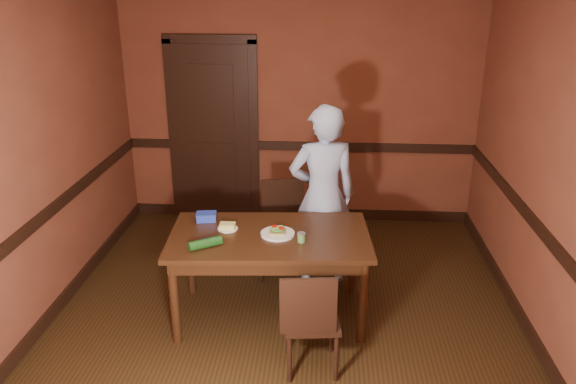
# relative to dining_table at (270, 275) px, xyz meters

# --- Properties ---
(floor) EXTENTS (4.00, 4.50, 0.01)m
(floor) POSITION_rel_dining_table_xyz_m (0.13, -0.11, -0.38)
(floor) COLOR black
(floor) RESTS_ON ground
(wall_back) EXTENTS (4.00, 0.02, 2.70)m
(wall_back) POSITION_rel_dining_table_xyz_m (0.13, 2.14, 0.97)
(wall_back) COLOR brown
(wall_back) RESTS_ON ground
(wall_front) EXTENTS (4.00, 0.02, 2.70)m
(wall_front) POSITION_rel_dining_table_xyz_m (0.13, -2.36, 0.97)
(wall_front) COLOR brown
(wall_front) RESTS_ON ground
(wall_left) EXTENTS (0.02, 4.50, 2.70)m
(wall_left) POSITION_rel_dining_table_xyz_m (-1.87, -0.11, 0.97)
(wall_left) COLOR brown
(wall_left) RESTS_ON ground
(wall_right) EXTENTS (0.02, 4.50, 2.70)m
(wall_right) POSITION_rel_dining_table_xyz_m (2.13, -0.11, 0.97)
(wall_right) COLOR brown
(wall_right) RESTS_ON ground
(dado_back) EXTENTS (4.00, 0.03, 0.10)m
(dado_back) POSITION_rel_dining_table_xyz_m (0.13, 2.12, 0.52)
(dado_back) COLOR black
(dado_back) RESTS_ON ground
(dado_left) EXTENTS (0.03, 4.50, 0.10)m
(dado_left) POSITION_rel_dining_table_xyz_m (-1.85, -0.11, 0.52)
(dado_left) COLOR black
(dado_left) RESTS_ON ground
(dado_right) EXTENTS (0.03, 4.50, 0.10)m
(dado_right) POSITION_rel_dining_table_xyz_m (2.12, -0.11, 0.52)
(dado_right) COLOR black
(dado_right) RESTS_ON ground
(baseboard_back) EXTENTS (4.00, 0.03, 0.12)m
(baseboard_back) POSITION_rel_dining_table_xyz_m (0.13, 2.12, -0.32)
(baseboard_back) COLOR black
(baseboard_back) RESTS_ON ground
(baseboard_left) EXTENTS (0.03, 4.50, 0.12)m
(baseboard_left) POSITION_rel_dining_table_xyz_m (-1.85, -0.11, -0.32)
(baseboard_left) COLOR black
(baseboard_left) RESTS_ON ground
(baseboard_right) EXTENTS (0.03, 4.50, 0.12)m
(baseboard_right) POSITION_rel_dining_table_xyz_m (2.12, -0.11, -0.32)
(baseboard_right) COLOR black
(baseboard_right) RESTS_ON ground
(door) EXTENTS (1.05, 0.07, 2.20)m
(door) POSITION_rel_dining_table_xyz_m (-0.87, 2.10, 0.71)
(door) COLOR black
(door) RESTS_ON ground
(dining_table) EXTENTS (1.69, 1.03, 0.77)m
(dining_table) POSITION_rel_dining_table_xyz_m (0.00, 0.00, 0.00)
(dining_table) COLOR black
(dining_table) RESTS_ON floor
(chair_far) EXTENTS (0.53, 0.53, 0.91)m
(chair_far) POSITION_rel_dining_table_xyz_m (-0.02, 0.76, 0.07)
(chair_far) COLOR black
(chair_far) RESTS_ON floor
(chair_near) EXTENTS (0.44, 0.44, 0.84)m
(chair_near) POSITION_rel_dining_table_xyz_m (0.37, -0.66, 0.04)
(chair_near) COLOR black
(chair_near) RESTS_ON floor
(person) EXTENTS (0.70, 0.53, 1.71)m
(person) POSITION_rel_dining_table_xyz_m (0.42, 0.66, 0.47)
(person) COLOR #A2B7DB
(person) RESTS_ON floor
(sandwich_plate) EXTENTS (0.28, 0.28, 0.07)m
(sandwich_plate) POSITION_rel_dining_table_xyz_m (0.07, -0.00, 0.40)
(sandwich_plate) COLOR white
(sandwich_plate) RESTS_ON dining_table
(sauce_jar) EXTENTS (0.07, 0.07, 0.08)m
(sauce_jar) POSITION_rel_dining_table_xyz_m (0.27, -0.12, 0.42)
(sauce_jar) COLOR #4E833E
(sauce_jar) RESTS_ON dining_table
(cheese_saucer) EXTENTS (0.17, 0.17, 0.05)m
(cheese_saucer) POSITION_rel_dining_table_xyz_m (-0.36, 0.07, 0.40)
(cheese_saucer) COLOR white
(cheese_saucer) RESTS_ON dining_table
(food_tub) EXTENTS (0.19, 0.14, 0.07)m
(food_tub) POSITION_rel_dining_table_xyz_m (-0.57, 0.23, 0.42)
(food_tub) COLOR #2740BC
(food_tub) RESTS_ON dining_table
(wrapped_veg) EXTENTS (0.26, 0.21, 0.07)m
(wrapped_veg) POSITION_rel_dining_table_xyz_m (-0.47, -0.28, 0.42)
(wrapped_veg) COLOR #164013
(wrapped_veg) RESTS_ON dining_table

